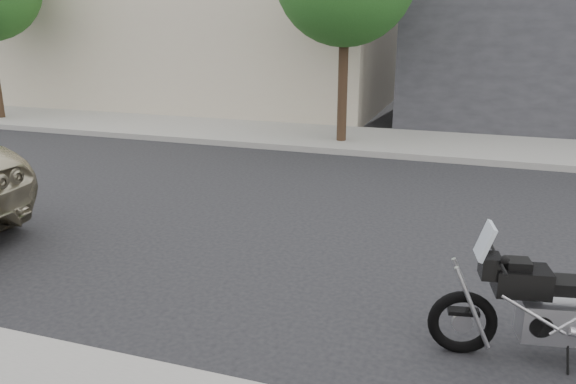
% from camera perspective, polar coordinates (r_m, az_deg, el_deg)
% --- Properties ---
extents(ground, '(120.00, 120.00, 0.00)m').
position_cam_1_polar(ground, '(8.48, 9.10, -4.60)').
color(ground, black).
rests_on(ground, ground).
extents(far_sidewalk, '(44.00, 3.00, 0.15)m').
position_cam_1_polar(far_sidewalk, '(14.66, 13.52, 4.72)').
color(far_sidewalk, gray).
rests_on(far_sidewalk, ground).
extents(motorcycle, '(2.10, 0.91, 1.34)m').
position_cam_1_polar(motorcycle, '(5.89, 26.02, -10.18)').
color(motorcycle, black).
rests_on(motorcycle, ground).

